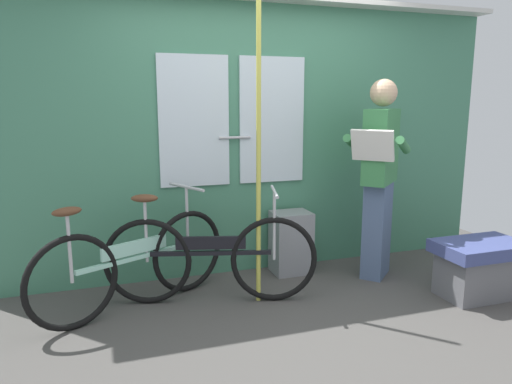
{
  "coord_description": "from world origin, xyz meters",
  "views": [
    {
      "loc": [
        -1.34,
        -2.88,
        1.55
      ],
      "look_at": [
        -0.22,
        0.45,
        0.87
      ],
      "focal_mm": 33.36,
      "sensor_mm": 36.0,
      "label": 1
    }
  ],
  "objects": [
    {
      "name": "bicycle_near_door",
      "position": [
        -0.57,
        0.53,
        0.36
      ],
      "size": [
        1.6,
        0.58,
        0.88
      ],
      "rotation": [
        0.0,
        0.0,
        -0.27
      ],
      "color": "black",
      "rests_on": "ground_plane"
    },
    {
      "name": "train_door_wall",
      "position": [
        -0.01,
        1.16,
        1.25
      ],
      "size": [
        4.65,
        0.28,
        2.4
      ],
      "color": "#427F60",
      "rests_on": "ground_plane"
    },
    {
      "name": "ground_plane",
      "position": [
        0.0,
        0.0,
        -0.02
      ],
      "size": [
        5.65,
        3.93,
        0.04
      ],
      "primitive_type": "cube",
      "color": "#474442"
    },
    {
      "name": "handrail_pole",
      "position": [
        -0.2,
        0.44,
        1.18
      ],
      "size": [
        0.04,
        0.04,
        2.36
      ],
      "primitive_type": "cylinder",
      "color": "#C6C14C",
      "rests_on": "ground_plane"
    },
    {
      "name": "bench_seat_corner",
      "position": [
        1.49,
        -0.04,
        0.24
      ],
      "size": [
        0.7,
        0.44,
        0.45
      ],
      "color": "#3D477F",
      "rests_on": "ground_plane"
    },
    {
      "name": "bicycle_leaning_behind",
      "position": [
        -1.13,
        0.6,
        0.36
      ],
      "size": [
        1.49,
        0.8,
        0.88
      ],
      "rotation": [
        0.0,
        0.0,
        0.46
      ],
      "color": "black",
      "rests_on": "ground_plane"
    },
    {
      "name": "passenger_reading_newspaper",
      "position": [
        0.96,
        0.62,
        0.91
      ],
      "size": [
        0.63,
        0.62,
        1.72
      ],
      "rotation": [
        0.0,
        0.0,
        3.89
      ],
      "color": "slate",
      "rests_on": "ground_plane"
    },
    {
      "name": "trash_bin_by_wall",
      "position": [
        0.28,
        0.95,
        0.28
      ],
      "size": [
        0.34,
        0.28,
        0.56
      ],
      "primitive_type": "cube",
      "color": "gray",
      "rests_on": "ground_plane"
    }
  ]
}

